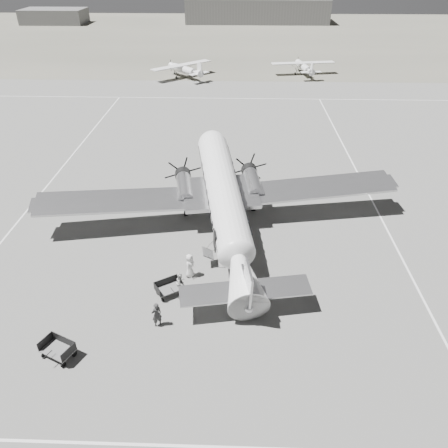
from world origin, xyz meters
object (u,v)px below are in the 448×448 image
Objects in this scene: hangar_main at (257,10)px; light_plane_right at (304,68)px; dc3_airliner at (225,203)px; baggage_cart_far at (58,350)px; light_plane_left at (184,71)px; ground_crew at (157,314)px; ramp_agent at (181,282)px; baggage_cart_near at (169,288)px; shed_secondary at (54,16)px; passenger at (190,266)px.

light_plane_right is (6.31, -65.31, -2.13)m from hangar_main.
dc3_airliner is 15.36m from baggage_cart_far.
light_plane_left is 58.75m from ground_crew.
ramp_agent is at bearing 68.00° from baggage_cart_far.
ground_crew is at bearing -171.28° from ramp_agent.
baggage_cart_near is (5.25, -55.80, -0.73)m from light_plane_left.
shed_secondary is at bearing 51.01° from ramp_agent.
hangar_main is at bearing 4.76° from shed_secondary.
dc3_airliner reaches higher than baggage_cart_near.
dc3_airliner reaches higher than passenger.
shed_secondary is at bearing 135.33° from baggage_cart_far.
ground_crew reaches higher than ramp_agent.
dc3_airliner is at bearing -144.49° from ground_crew.
dc3_airliner is (54.07, -111.67, 0.78)m from shed_secondary.
shed_secondary is 124.07m from dc3_airliner.
baggage_cart_far is at bearing -132.75° from light_plane_left.
shed_secondary is at bearing 127.72° from light_plane_right.
baggage_cart_far is at bearing 160.30° from ramp_agent.
shed_secondary is 9.69× the size of baggage_cart_far.
passenger is at bearing -122.88° from dc3_airliner.
light_plane_left is at bearing 62.52° from baggage_cart_near.
ramp_agent is at bearing -142.92° from ground_crew.
hangar_main reaches higher than ramp_agent.
ground_crew is (50.38, -121.58, -1.15)m from shed_secondary.
baggage_cart_near is 1.19× the size of ramp_agent.
shed_secondary is (-60.00, -5.00, -1.30)m from hangar_main.
light_plane_left reaches higher than light_plane_right.
light_plane_left is 6.35× the size of baggage_cart_far.
baggage_cart_far is at bearing 156.86° from passenger.
hangar_main is 3.56× the size of light_plane_left.
baggage_cart_near is 2.28m from passenger.
baggage_cart_near is at bearing -66.90° from shed_secondary.
passenger is (51.86, -116.91, -1.12)m from shed_secondary.
baggage_cart_far is 8.26m from ramp_agent.
light_plane_left is 55.81m from ramp_agent.
light_plane_left is at bearing 90.00° from dc3_airliner.
hangar_main is 60.22m from shed_secondary.
hangar_main reaches higher than passenger.
shed_secondary is at bearing -175.24° from hangar_main.
hangar_main is 129.98m from baggage_cart_far.
shed_secondary is 127.90m from passenger.
shed_secondary is 89.63m from light_plane_right.
ground_crew is (-3.69, -9.91, -1.93)m from dc3_airliner.
dc3_airliner is 16.52× the size of passenger.
shed_secondary is 10.28× the size of baggage_cart_near.
light_plane_right is (20.86, 2.73, -0.05)m from light_plane_left.
dc3_airliner is 52.82m from light_plane_right.
shed_secondary reaches higher than ground_crew.
ground_crew is (-0.31, -2.75, 0.35)m from baggage_cart_near.
dc3_airliner reaches higher than shed_secondary.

